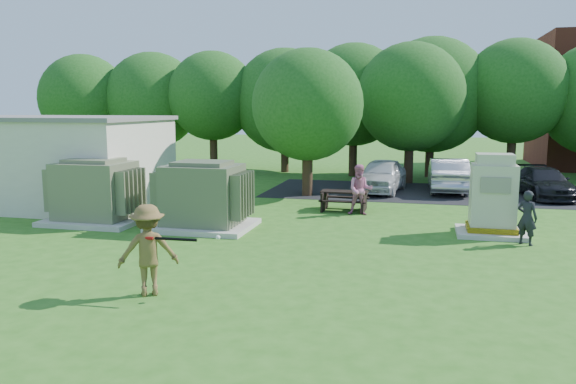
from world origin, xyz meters
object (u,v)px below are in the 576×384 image
(person_by_generator, at_px, (527,218))
(person_at_picnic, at_px, (360,190))
(picnic_table, at_px, (344,198))
(batter, at_px, (148,250))
(transformer_left, at_px, (96,193))
(transformer_right, at_px, (203,197))
(car_white, at_px, (382,175))
(car_dark, at_px, (544,183))
(car_silver_a, at_px, (448,175))
(generator_cabinet, at_px, (493,200))

(person_by_generator, xyz_separation_m, person_at_picnic, (-4.85, 3.19, 0.13))
(picnic_table, distance_m, batter, 10.31)
(transformer_left, bearing_deg, person_by_generator, 0.36)
(picnic_table, relative_size, person_by_generator, 1.11)
(transformer_right, bearing_deg, transformer_left, 180.00)
(person_by_generator, bearing_deg, transformer_right, 33.58)
(person_at_picnic, bearing_deg, car_white, 80.12)
(transformer_left, height_order, car_dark, transformer_left)
(picnic_table, relative_size, batter, 0.91)
(car_white, height_order, car_silver_a, car_silver_a)
(generator_cabinet, relative_size, person_at_picnic, 1.36)
(picnic_table, xyz_separation_m, batter, (-2.48, -9.99, 0.47))
(transformer_left, xyz_separation_m, batter, (5.01, -6.05, -0.06))
(person_at_picnic, bearing_deg, car_silver_a, 56.81)
(person_by_generator, bearing_deg, car_white, -29.59)
(car_white, distance_m, car_dark, 6.62)
(picnic_table, xyz_separation_m, car_silver_a, (3.77, 5.64, 0.29))
(transformer_right, distance_m, person_by_generator, 9.29)
(car_silver_a, distance_m, car_dark, 3.86)
(transformer_left, bearing_deg, batter, -50.35)
(person_by_generator, distance_m, car_white, 9.92)
(car_silver_a, bearing_deg, picnic_table, 54.55)
(transformer_right, distance_m, picnic_table, 5.50)
(generator_cabinet, bearing_deg, transformer_right, -172.64)
(car_dark, bearing_deg, car_white, 171.69)
(transformer_left, bearing_deg, picnic_table, 27.74)
(generator_cabinet, xyz_separation_m, car_dark, (2.85, 7.79, -0.43))
(person_by_generator, distance_m, car_dark, 9.05)
(transformer_right, xyz_separation_m, car_silver_a, (7.57, 9.59, -0.23))
(transformer_right, height_order, picnic_table, transformer_right)
(car_silver_a, bearing_deg, car_dark, 167.92)
(transformer_left, xyz_separation_m, transformer_right, (3.70, 0.00, 0.00))
(generator_cabinet, relative_size, car_silver_a, 0.53)
(picnic_table, xyz_separation_m, car_white, (0.94, 4.95, 0.28))
(picnic_table, relative_size, person_at_picnic, 0.95)
(batter, xyz_separation_m, car_silver_a, (6.26, 15.64, -0.18))
(transformer_right, height_order, person_by_generator, transformer_right)
(transformer_left, height_order, person_at_picnic, transformer_left)
(transformer_right, xyz_separation_m, person_by_generator, (9.29, 0.08, -0.22))
(batter, xyz_separation_m, person_by_generator, (7.98, 6.13, -0.16))
(transformer_right, relative_size, person_by_generator, 2.01)
(car_silver_a, bearing_deg, transformer_right, 50.01)
(person_by_generator, relative_size, person_at_picnic, 0.85)
(transformer_left, relative_size, transformer_right, 1.00)
(transformer_right, bearing_deg, batter, -77.76)
(person_by_generator, xyz_separation_m, car_white, (-4.55, 8.81, -0.02))
(generator_cabinet, distance_m, person_at_picnic, 4.61)
(person_by_generator, xyz_separation_m, car_dark, (2.07, 8.81, -0.14))
(transformer_left, distance_m, car_silver_a, 14.80)
(transformer_left, height_order, batter, transformer_left)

